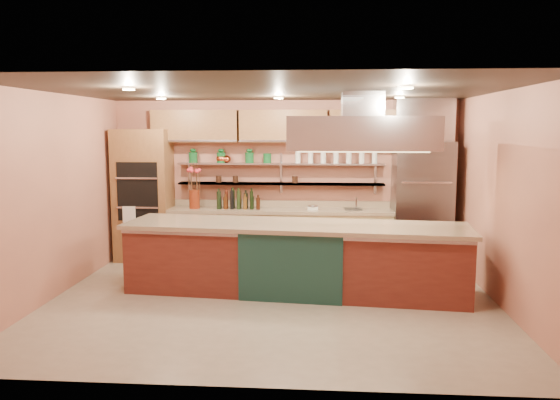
# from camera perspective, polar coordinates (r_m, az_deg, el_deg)

# --- Properties ---
(floor) EXTENTS (6.00, 5.00, 0.02)m
(floor) POSITION_cam_1_polar(r_m,az_deg,el_deg) (7.52, -0.85, -10.54)
(floor) COLOR gray
(floor) RESTS_ON ground
(ceiling) EXTENTS (6.00, 5.00, 0.02)m
(ceiling) POSITION_cam_1_polar(r_m,az_deg,el_deg) (7.16, -0.89, 11.37)
(ceiling) COLOR black
(ceiling) RESTS_ON wall_back
(wall_back) EXTENTS (6.00, 0.04, 2.80)m
(wall_back) POSITION_cam_1_polar(r_m,az_deg,el_deg) (9.68, 0.43, 2.08)
(wall_back) COLOR #B67056
(wall_back) RESTS_ON floor
(wall_front) EXTENTS (6.00, 0.04, 2.80)m
(wall_front) POSITION_cam_1_polar(r_m,az_deg,el_deg) (4.75, -3.53, -3.69)
(wall_front) COLOR #B67056
(wall_front) RESTS_ON floor
(wall_left) EXTENTS (0.04, 5.00, 2.80)m
(wall_left) POSITION_cam_1_polar(r_m,az_deg,el_deg) (8.04, -22.69, 0.37)
(wall_left) COLOR #B67056
(wall_left) RESTS_ON floor
(wall_right) EXTENTS (0.04, 5.00, 2.80)m
(wall_right) POSITION_cam_1_polar(r_m,az_deg,el_deg) (7.56, 22.42, -0.04)
(wall_right) COLOR #B67056
(wall_right) RESTS_ON floor
(oven_stack) EXTENTS (0.95, 0.64, 2.30)m
(oven_stack) POSITION_cam_1_polar(r_m,az_deg,el_deg) (9.86, -14.05, 0.50)
(oven_stack) COLOR brown
(oven_stack) RESTS_ON floor
(refrigerator) EXTENTS (0.95, 0.72, 2.10)m
(refrigerator) POSITION_cam_1_polar(r_m,az_deg,el_deg) (9.50, 14.57, -0.39)
(refrigerator) COLOR slate
(refrigerator) RESTS_ON floor
(back_counter) EXTENTS (3.84, 0.64, 0.93)m
(back_counter) POSITION_cam_1_polar(r_m,az_deg,el_deg) (9.52, 0.00, -3.70)
(back_counter) COLOR tan
(back_counter) RESTS_ON floor
(wall_shelf_lower) EXTENTS (3.60, 0.26, 0.03)m
(wall_shelf_lower) POSITION_cam_1_polar(r_m,az_deg,el_deg) (9.56, 0.08, 1.71)
(wall_shelf_lower) COLOR #A8A9AF
(wall_shelf_lower) RESTS_ON wall_back
(wall_shelf_upper) EXTENTS (3.60, 0.26, 0.03)m
(wall_shelf_upper) POSITION_cam_1_polar(r_m,az_deg,el_deg) (9.53, 0.08, 3.81)
(wall_shelf_upper) COLOR #A8A9AF
(wall_shelf_upper) RESTS_ON wall_back
(upper_cabinets) EXTENTS (4.60, 0.36, 0.55)m
(upper_cabinets) POSITION_cam_1_polar(r_m,az_deg,el_deg) (9.46, 0.36, 7.72)
(upper_cabinets) COLOR brown
(upper_cabinets) RESTS_ON wall_back
(range_hood) EXTENTS (2.00, 1.00, 0.45)m
(range_hood) POSITION_cam_1_polar(r_m,az_deg,el_deg) (7.57, 8.53, 6.91)
(range_hood) COLOR #A8A9AF
(range_hood) RESTS_ON ceiling
(ceiling_downlights) EXTENTS (4.00, 2.80, 0.02)m
(ceiling_downlights) POSITION_cam_1_polar(r_m,az_deg,el_deg) (7.36, -0.75, 11.03)
(ceiling_downlights) COLOR #FFE5A5
(ceiling_downlights) RESTS_ON ceiling
(island) EXTENTS (4.80, 1.47, 0.99)m
(island) POSITION_cam_1_polar(r_m,az_deg,el_deg) (7.77, 1.60, -6.07)
(island) COLOR maroon
(island) RESTS_ON floor
(flower_vase) EXTENTS (0.23, 0.23, 0.32)m
(flower_vase) POSITION_cam_1_polar(r_m,az_deg,el_deg) (9.60, -8.93, 0.09)
(flower_vase) COLOR maroon
(flower_vase) RESTS_ON back_counter
(oil_bottle_cluster) EXTENTS (0.83, 0.40, 0.26)m
(oil_bottle_cluster) POSITION_cam_1_polar(r_m,az_deg,el_deg) (9.45, -4.32, -0.15)
(oil_bottle_cluster) COLOR black
(oil_bottle_cluster) RESTS_ON back_counter
(kitchen_scale) EXTENTS (0.20, 0.16, 0.10)m
(kitchen_scale) POSITION_cam_1_polar(r_m,az_deg,el_deg) (9.36, 3.46, -0.71)
(kitchen_scale) COLOR silver
(kitchen_scale) RESTS_ON back_counter
(bar_faucet) EXTENTS (0.03, 0.03, 0.21)m
(bar_faucet) POSITION_cam_1_polar(r_m,az_deg,el_deg) (9.48, 7.96, -0.32)
(bar_faucet) COLOR silver
(bar_faucet) RESTS_ON back_counter
(copper_kettle) EXTENTS (0.21, 0.21, 0.13)m
(copper_kettle) POSITION_cam_1_polar(r_m,az_deg,el_deg) (9.64, -5.63, 4.29)
(copper_kettle) COLOR #C7532E
(copper_kettle) RESTS_ON wall_shelf_upper
(green_canister) EXTENTS (0.14, 0.14, 0.17)m
(green_canister) POSITION_cam_1_polar(r_m,az_deg,el_deg) (9.54, -1.34, 4.40)
(green_canister) COLOR #0F4A1F
(green_canister) RESTS_ON wall_shelf_upper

